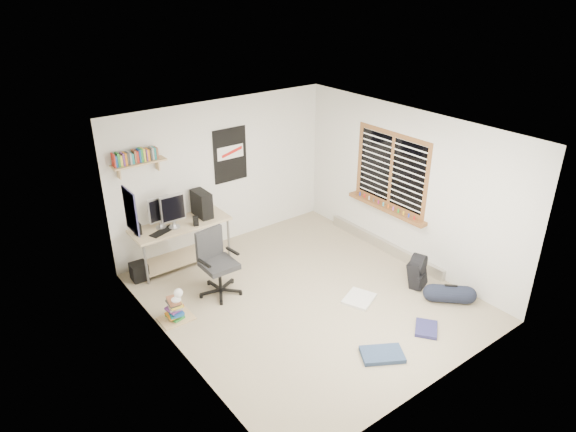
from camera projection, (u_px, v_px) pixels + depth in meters
floor at (306, 297)px, 7.52m from camera, size 4.00×4.50×0.01m
ceiling at (309, 131)px, 6.44m from camera, size 4.00×4.50×0.01m
back_wall at (223, 173)px, 8.61m from camera, size 4.00×0.01×2.50m
left_wall at (171, 266)px, 5.89m from camera, size 0.01×4.50×2.50m
right_wall at (406, 187)px, 8.07m from camera, size 0.01×4.50×2.50m
desk at (181, 242)px, 8.27m from camera, size 1.56×0.69×0.71m
monitor_left at (160, 217)px, 7.87m from camera, size 0.36×0.13×0.39m
monitor_right at (173, 216)px, 7.87m from camera, size 0.40×0.11×0.43m
pc_tower at (202, 204)px, 8.26m from camera, size 0.20×0.41×0.43m
keyboard at (163, 232)px, 7.83m from camera, size 0.47×0.30×0.02m
speaker_left at (138, 229)px, 7.71m from camera, size 0.10×0.10×0.19m
speaker_right at (196, 221)px, 8.00m from camera, size 0.10×0.10×0.16m
office_chair at (219, 264)px, 7.41m from camera, size 0.72×0.72×0.99m
wall_shelf at (139, 163)px, 7.51m from camera, size 0.80×0.22×0.24m
poster_back_wall at (230, 155)px, 8.54m from camera, size 0.62×0.03×0.92m
poster_left_wall at (131, 211)px, 6.66m from camera, size 0.02×0.42×0.60m
window at (391, 170)px, 8.17m from camera, size 0.10×1.50×1.26m
baseboard_heater at (384, 245)px, 8.76m from camera, size 0.08×2.50×0.18m
backpack at (417, 274)px, 7.72m from camera, size 0.38×0.34×0.42m
duffel_bag at (450, 293)px, 7.36m from camera, size 0.37×0.37×0.51m
tshirt at (359, 299)px, 7.44m from camera, size 0.56×0.53×0.04m
jeans_a at (382, 354)px, 6.34m from camera, size 0.61×0.55×0.06m
jeans_b at (426, 329)px, 6.81m from camera, size 0.47×0.45×0.05m
book_stack at (175, 310)px, 6.98m from camera, size 0.51×0.46×0.29m
desk_lamp at (176, 296)px, 6.88m from camera, size 0.17×0.24×0.22m
subwoofer at (139, 271)px, 7.89m from camera, size 0.25×0.25×0.27m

